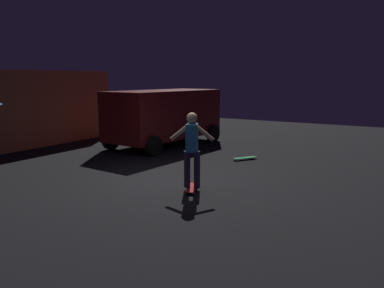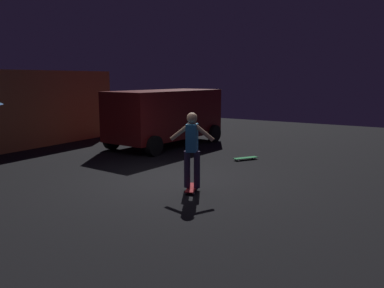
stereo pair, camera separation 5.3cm
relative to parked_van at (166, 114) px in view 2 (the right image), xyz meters
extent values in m
plane|color=black|center=(-4.08, -3.03, -1.16)|extent=(28.00, 28.00, 0.00)
cube|color=maroon|center=(-0.01, 0.00, 0.02)|extent=(4.75, 2.29, 1.70)
cube|color=black|center=(2.26, -0.19, 0.37)|extent=(0.21, 1.75, 0.64)
cylinder|color=black|center=(1.82, 0.84, -0.83)|extent=(0.68, 0.28, 0.66)
cylinder|color=black|center=(1.65, -1.14, -0.83)|extent=(0.68, 0.28, 0.66)
cylinder|color=black|center=(-1.67, 1.14, -0.83)|extent=(0.68, 0.28, 0.66)
cylinder|color=black|center=(-1.84, -0.84, -0.83)|extent=(0.68, 0.28, 0.66)
cube|color=#AD1E23|center=(-4.49, -3.88, -1.10)|extent=(0.80, 0.47, 0.02)
sphere|color=silver|center=(-4.24, -3.69, -1.13)|extent=(0.05, 0.05, 0.05)
sphere|color=silver|center=(-4.18, -3.85, -1.13)|extent=(0.05, 0.05, 0.05)
sphere|color=silver|center=(-4.80, -3.91, -1.13)|extent=(0.05, 0.05, 0.05)
sphere|color=silver|center=(-4.74, -4.07, -1.13)|extent=(0.05, 0.05, 0.05)
cube|color=green|center=(-0.85, -3.58, -1.10)|extent=(0.76, 0.59, 0.02)
sphere|color=silver|center=(-1.14, -3.48, -1.13)|extent=(0.05, 0.05, 0.05)
sphere|color=silver|center=(-1.05, -3.34, -1.13)|extent=(0.05, 0.05, 0.05)
sphere|color=silver|center=(-0.64, -3.81, -1.13)|extent=(0.05, 0.05, 0.05)
sphere|color=silver|center=(-0.55, -3.67, -1.13)|extent=(0.05, 0.05, 0.05)
cylinder|color=#382D4C|center=(-4.53, -3.78, -0.68)|extent=(0.14, 0.14, 0.82)
cylinder|color=#382D4C|center=(-4.45, -3.98, -0.68)|extent=(0.14, 0.14, 0.82)
cube|color=#338CCC|center=(-4.49, -3.88, 0.03)|extent=(0.43, 0.34, 0.60)
sphere|color=tan|center=(-4.49, -3.88, 0.46)|extent=(0.23, 0.23, 0.23)
cylinder|color=tan|center=(-4.57, -3.68, 0.18)|extent=(0.28, 0.54, 0.46)
cylinder|color=tan|center=(-4.41, -4.09, 0.18)|extent=(0.28, 0.54, 0.46)
camera|label=1|loc=(-11.64, -8.20, 1.32)|focal=36.32mm
camera|label=2|loc=(-11.61, -8.25, 1.32)|focal=36.32mm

